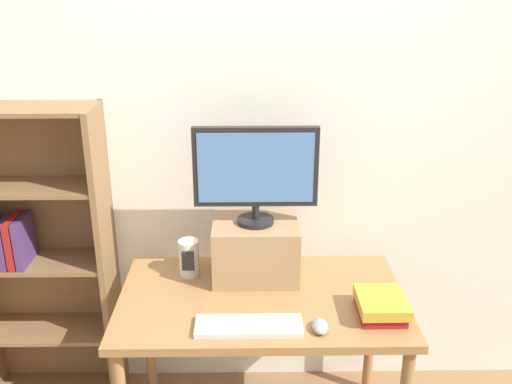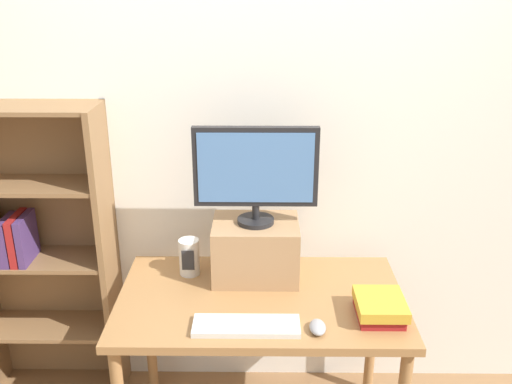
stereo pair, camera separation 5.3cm
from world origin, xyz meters
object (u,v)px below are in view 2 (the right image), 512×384
(riser_box, at_px, (256,249))
(bookshelf_unit, at_px, (39,255))
(keyboard, at_px, (247,326))
(desk_speaker, at_px, (190,257))
(computer_monitor, at_px, (256,171))
(book_stack, at_px, (380,307))
(computer_mouse, at_px, (318,327))
(desk, at_px, (261,314))

(riser_box, bearing_deg, bookshelf_unit, 171.60)
(bookshelf_unit, bearing_deg, keyboard, -29.35)
(keyboard, bearing_deg, desk_speaker, 122.14)
(bookshelf_unit, distance_m, desk_speaker, 0.77)
(computer_monitor, distance_m, keyboard, 0.65)
(riser_box, xyz_separation_m, desk_speaker, (-0.30, 0.01, -0.05))
(book_stack, bearing_deg, keyboard, -170.68)
(riser_box, bearing_deg, keyboard, -94.39)
(computer_mouse, height_order, desk_speaker, desk_speaker)
(book_stack, bearing_deg, desk, 162.74)
(desk, bearing_deg, book_stack, -17.26)
(desk, height_order, riser_box, riser_box)
(bookshelf_unit, relative_size, computer_mouse, 14.67)
(computer_monitor, height_order, keyboard, computer_monitor)
(desk, distance_m, computer_monitor, 0.62)
(desk_speaker, bearing_deg, keyboard, -57.86)
(riser_box, height_order, book_stack, riser_box)
(desk, xyz_separation_m, computer_monitor, (-0.02, 0.18, 0.60))
(bookshelf_unit, bearing_deg, computer_monitor, -8.48)
(computer_mouse, bearing_deg, book_stack, 21.88)
(bookshelf_unit, relative_size, riser_box, 3.99)
(book_stack, xyz_separation_m, desk_speaker, (-0.81, 0.34, 0.04))
(desk, height_order, book_stack, book_stack)
(riser_box, xyz_separation_m, computer_monitor, (-0.00, -0.00, 0.37))
(computer_mouse, relative_size, desk_speaker, 0.61)
(desk, bearing_deg, riser_box, 97.41)
(riser_box, distance_m, book_stack, 0.61)
(riser_box, height_order, computer_monitor, computer_monitor)
(desk, xyz_separation_m, keyboard, (-0.06, -0.24, 0.10))
(keyboard, xyz_separation_m, book_stack, (0.53, 0.09, 0.03))
(bookshelf_unit, relative_size, computer_monitor, 2.85)
(desk, bearing_deg, keyboard, -103.39)
(computer_monitor, relative_size, desk_speaker, 3.16)
(computer_monitor, bearing_deg, desk, -82.53)
(keyboard, relative_size, book_stack, 1.87)
(desk, bearing_deg, computer_monitor, 97.47)
(desk_speaker, bearing_deg, bookshelf_unit, 169.13)
(desk_speaker, bearing_deg, computer_monitor, -2.41)
(keyboard, distance_m, computer_mouse, 0.28)
(computer_monitor, bearing_deg, computer_mouse, -60.69)
(keyboard, bearing_deg, desk, 76.61)
(desk, relative_size, riser_box, 3.21)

